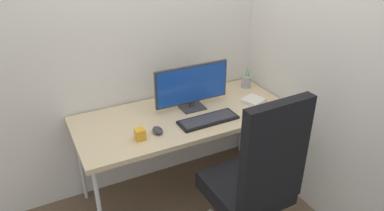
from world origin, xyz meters
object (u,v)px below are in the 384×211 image
object	(u,v)px
keyboard	(208,120)
office_chair	(255,179)
pen_holder	(246,81)
desk_clamp_accessory	(140,134)
monitor	(192,86)
notebook	(253,100)
mouse	(158,130)

from	to	relation	value
keyboard	office_chair	bearing A→B (deg)	-87.34
pen_holder	desk_clamp_accessory	bearing A→B (deg)	-161.00
monitor	notebook	size ratio (longest dim) A/B	3.81
office_chair	notebook	distance (m)	0.81
mouse	pen_holder	world-z (taller)	pen_holder
monitor	pen_holder	xyz separation A→B (m)	(0.59, 0.13, -0.13)
notebook	office_chair	bearing A→B (deg)	-143.68
notebook	mouse	bearing A→B (deg)	165.91
monitor	mouse	world-z (taller)	monitor
notebook	keyboard	bearing A→B (deg)	172.33
desk_clamp_accessory	mouse	bearing A→B (deg)	9.55
monitor	mouse	distance (m)	0.47
office_chair	keyboard	xyz separation A→B (m)	(-0.03, 0.56, 0.14)
keyboard	mouse	xyz separation A→B (m)	(-0.39, 0.01, 0.01)
monitor	pen_holder	bearing A→B (deg)	12.61
desk_clamp_accessory	office_chair	bearing A→B (deg)	-45.32
monitor	notebook	distance (m)	0.53
mouse	pen_holder	size ratio (longest dim) A/B	0.54
office_chair	pen_holder	distance (m)	1.10
monitor	keyboard	size ratio (longest dim) A/B	1.33
monitor	pen_holder	distance (m)	0.62
keyboard	notebook	size ratio (longest dim) A/B	2.87
monitor	desk_clamp_accessory	distance (m)	0.58
notebook	desk_clamp_accessory	xyz separation A→B (m)	(-0.99, -0.11, 0.02)
office_chair	keyboard	size ratio (longest dim) A/B	2.72
mouse	pen_holder	bearing A→B (deg)	18.89
mouse	desk_clamp_accessory	bearing A→B (deg)	-171.80
pen_holder	notebook	xyz separation A→B (m)	(-0.11, -0.27, -0.04)
office_chair	pen_holder	bearing A→B (deg)	59.37
office_chair	keyboard	bearing A→B (deg)	92.66
keyboard	notebook	xyz separation A→B (m)	(0.47, 0.10, 0.00)
pen_holder	desk_clamp_accessory	distance (m)	1.16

